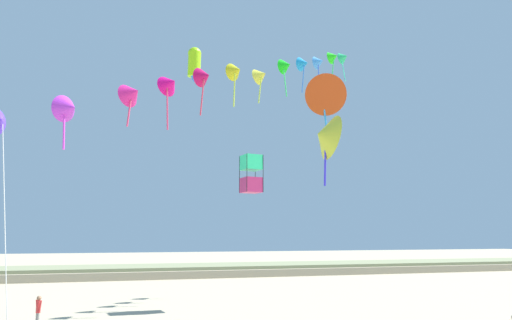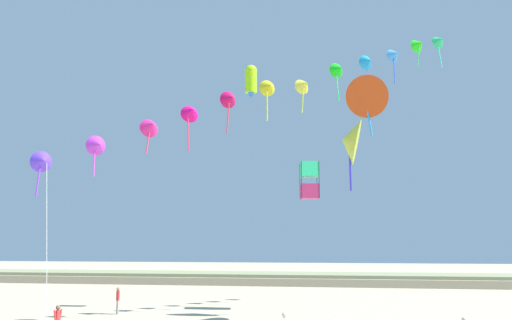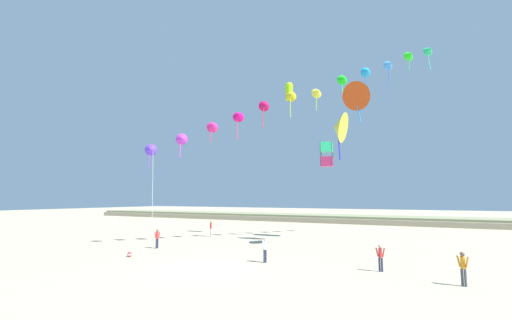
{
  "view_description": "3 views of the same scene",
  "coord_description": "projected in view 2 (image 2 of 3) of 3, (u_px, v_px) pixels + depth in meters",
  "views": [
    {
      "loc": [
        -5.74,
        -11.37,
        4.81
      ],
      "look_at": [
        0.94,
        12.69,
        8.91
      ],
      "focal_mm": 32.0,
      "sensor_mm": 36.0,
      "label": 1
    },
    {
      "loc": [
        5.3,
        -19.27,
        4.45
      ],
      "look_at": [
        0.16,
        9.59,
        9.07
      ],
      "focal_mm": 38.0,
      "sensor_mm": 36.0,
      "label": 2
    },
    {
      "loc": [
        12.89,
        -17.07,
        4.29
      ],
      "look_at": [
        -1.73,
        10.3,
        7.74
      ],
      "focal_mm": 24.0,
      "sensor_mm": 36.0,
      "label": 3
    }
  ],
  "objects": [
    {
      "name": "kite_banner_string",
      "position": [
        288.0,
        85.0,
        36.01
      ],
      "size": [
        24.42,
        20.54,
        21.59
      ],
      "color": "#5F37EB"
    },
    {
      "name": "large_kite_outer_drift",
      "position": [
        350.0,
        141.0,
        32.33
      ],
      "size": [
        1.52,
        2.76,
        4.41
      ],
      "color": "#CFD433"
    },
    {
      "name": "large_kite_high_solo",
      "position": [
        368.0,
        96.0,
        35.2
      ],
      "size": [
        3.1,
        2.33,
        4.1
      ],
      "color": "#C73E12"
    },
    {
      "name": "large_kite_low_lead",
      "position": [
        251.0,
        80.0,
        39.96
      ],
      "size": [
        0.98,
        1.08,
        2.52
      ],
      "color": "#9DE715"
    },
    {
      "name": "dune_ridge",
      "position": [
        308.0,
        279.0,
        62.69
      ],
      "size": [
        120.0,
        9.58,
        1.22
      ],
      "color": "tan",
      "rests_on": "ground"
    },
    {
      "name": "large_kite_mid_trail",
      "position": [
        309.0,
        180.0,
        38.4
      ],
      "size": [
        1.48,
        1.48,
        2.61
      ],
      "color": "#C12B65"
    },
    {
      "name": "person_near_right",
      "position": [
        57.0,
        320.0,
        25.77
      ],
      "size": [
        0.22,
        0.56,
        1.6
      ],
      "color": "#282D4C",
      "rests_on": "ground"
    },
    {
      "name": "person_far_right",
      "position": [
        118.0,
        299.0,
        35.42
      ],
      "size": [
        0.4,
        0.54,
        1.71
      ],
      "color": "gray",
      "rests_on": "ground"
    }
  ]
}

